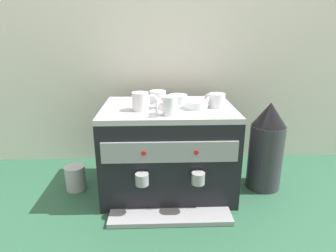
# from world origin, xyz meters

# --- Properties ---
(ground_plane) EXTENTS (4.00, 4.00, 0.00)m
(ground_plane) POSITION_xyz_m (0.00, 0.00, 0.00)
(ground_plane) COLOR #28563D
(tiled_backsplash_wall) EXTENTS (2.80, 0.03, 1.03)m
(tiled_backsplash_wall) POSITION_xyz_m (0.00, 0.39, 0.51)
(tiled_backsplash_wall) COLOR silver
(tiled_backsplash_wall) RESTS_ON ground_plane
(espresso_machine) EXTENTS (0.62, 0.55, 0.43)m
(espresso_machine) POSITION_xyz_m (0.00, -0.00, 0.21)
(espresso_machine) COLOR black
(espresso_machine) RESTS_ON ground_plane
(ceramic_cup_0) EXTENTS (0.09, 0.09, 0.08)m
(ceramic_cup_0) POSITION_xyz_m (-0.01, -0.14, 0.47)
(ceramic_cup_0) COLOR white
(ceramic_cup_0) RESTS_ON espresso_machine
(ceramic_cup_1) EXTENTS (0.09, 0.09, 0.06)m
(ceramic_cup_1) POSITION_xyz_m (0.22, -0.02, 0.46)
(ceramic_cup_1) COLOR white
(ceramic_cup_1) RESTS_ON espresso_machine
(ceramic_cup_2) EXTENTS (0.10, 0.10, 0.08)m
(ceramic_cup_2) POSITION_xyz_m (-0.05, -0.01, 0.47)
(ceramic_cup_2) COLOR white
(ceramic_cup_2) RESTS_ON espresso_machine
(ceramic_cup_3) EXTENTS (0.12, 0.07, 0.08)m
(ceramic_cup_3) POSITION_xyz_m (-0.12, -0.07, 0.47)
(ceramic_cup_3) COLOR white
(ceramic_cup_3) RESTS_ON espresso_machine
(ceramic_bowl_0) EXTENTS (0.11, 0.11, 0.04)m
(ceramic_bowl_0) POSITION_xyz_m (0.13, -0.04, 0.45)
(ceramic_bowl_0) COLOR silver
(ceramic_bowl_0) RESTS_ON espresso_machine
(ceramic_bowl_1) EXTENTS (0.09, 0.09, 0.04)m
(ceramic_bowl_1) POSITION_xyz_m (0.05, 0.06, 0.45)
(ceramic_bowl_1) COLOR silver
(ceramic_bowl_1) RESTS_ON espresso_machine
(coffee_grinder) EXTENTS (0.17, 0.17, 0.45)m
(coffee_grinder) POSITION_xyz_m (0.49, -0.01, 0.22)
(coffee_grinder) COLOR #333338
(coffee_grinder) RESTS_ON ground_plane
(milk_pitcher) EXTENTS (0.10, 0.10, 0.13)m
(milk_pitcher) POSITION_xyz_m (-0.47, -0.00, 0.06)
(milk_pitcher) COLOR #B7B7BC
(milk_pitcher) RESTS_ON ground_plane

